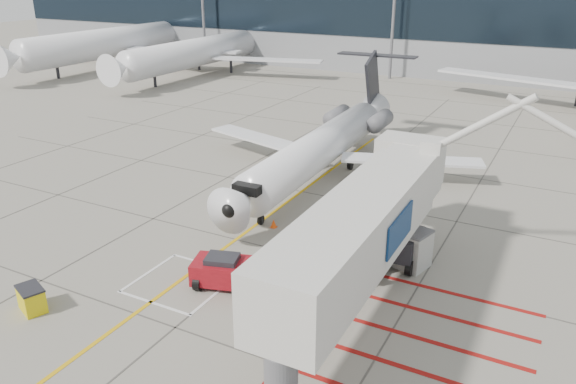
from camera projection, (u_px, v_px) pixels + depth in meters
The scene contains 13 objects.
ground_plane at pixel (229, 283), 26.45m from camera, with size 260.00×260.00×0.00m, color gray.
regional_jet at pixel (308, 136), 36.57m from camera, with size 22.00×27.75×7.27m, color white, non-canonical shape.
jet_bridge at pixel (356, 244), 22.06m from camera, with size 8.80×18.58×7.43m, color silver, non-canonical shape.
pushback_tug at pixel (223, 270), 26.02m from camera, with size 2.72×1.70×1.59m, color maroon, non-canonical shape.
spill_bin at pixel (32, 299), 24.16m from camera, with size 1.30×0.87×1.13m, color yellow, non-canonical shape.
baggage_cart at pixel (355, 266), 26.60m from camera, with size 2.15×1.36×1.36m, color #5B5C60, non-canonical shape.
ground_power_unit at pixel (404, 245), 27.89m from camera, with size 2.49×1.45×1.97m, color beige, non-canonical shape.
cone_nose at pixel (274, 223), 32.03m from camera, with size 0.35×0.35×0.49m, color #FF500D.
cone_side at pixel (291, 235), 30.71m from camera, with size 0.32×0.32×0.44m, color #DD500B.
terminal_building at pixel (570, 21), 76.96m from camera, with size 180.00×28.00×14.00m, color gray.
terminal_glass_band at pixel (565, 22), 65.05m from camera, with size 180.00×0.10×6.00m, color black.
bg_aircraft_a at pixel (121, 22), 83.23m from camera, with size 37.88×42.09×12.63m, color silver, non-canonical shape.
bg_aircraft_b at pixel (205, 33), 76.88m from camera, with size 33.24×36.93×11.08m, color silver, non-canonical shape.
Camera 1 is at (13.21, -18.99, 13.83)m, focal length 35.00 mm.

